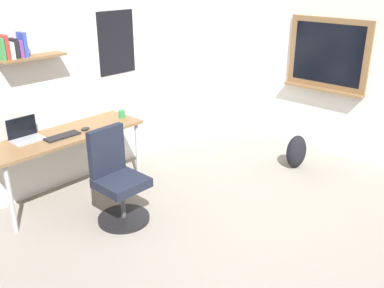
{
  "coord_description": "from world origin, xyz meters",
  "views": [
    {
      "loc": [
        -2.92,
        -1.83,
        2.38
      ],
      "look_at": [
        -0.18,
        0.73,
        0.85
      ],
      "focal_mm": 40.61,
      "sensor_mm": 36.0,
      "label": 1
    }
  ],
  "objects_px": {
    "desk": "(67,140)",
    "office_chair": "(117,182)",
    "keyboard": "(62,136)",
    "computer_mouse": "(85,129)",
    "backpack": "(296,152)",
    "coffee_mug": "(122,114)",
    "laptop": "(25,135)"
  },
  "relations": [
    {
      "from": "desk",
      "to": "laptop",
      "type": "bearing_deg",
      "value": 159.85
    },
    {
      "from": "desk",
      "to": "office_chair",
      "type": "relative_size",
      "value": 1.76
    },
    {
      "from": "office_chair",
      "to": "coffee_mug",
      "type": "relative_size",
      "value": 10.33
    },
    {
      "from": "desk",
      "to": "keyboard",
      "type": "bearing_deg",
      "value": -139.9
    },
    {
      "from": "laptop",
      "to": "desk",
      "type": "bearing_deg",
      "value": -20.15
    },
    {
      "from": "desk",
      "to": "office_chair",
      "type": "bearing_deg",
      "value": -85.26
    },
    {
      "from": "office_chair",
      "to": "coffee_mug",
      "type": "xyz_separation_m",
      "value": [
        0.67,
        0.74,
        0.38
      ]
    },
    {
      "from": "office_chair",
      "to": "backpack",
      "type": "xyz_separation_m",
      "value": [
        2.31,
        -0.67,
        -0.19
      ]
    },
    {
      "from": "desk",
      "to": "laptop",
      "type": "distance_m",
      "value": 0.42
    },
    {
      "from": "backpack",
      "to": "computer_mouse",
      "type": "bearing_deg",
      "value": 147.91
    },
    {
      "from": "coffee_mug",
      "to": "backpack",
      "type": "relative_size",
      "value": 0.22
    },
    {
      "from": "keyboard",
      "to": "desk",
      "type": "bearing_deg",
      "value": 40.1
    },
    {
      "from": "office_chair",
      "to": "laptop",
      "type": "bearing_deg",
      "value": 115.99
    },
    {
      "from": "office_chair",
      "to": "desk",
      "type": "bearing_deg",
      "value": 94.74
    },
    {
      "from": "keyboard",
      "to": "coffee_mug",
      "type": "height_order",
      "value": "coffee_mug"
    },
    {
      "from": "laptop",
      "to": "computer_mouse",
      "type": "bearing_deg",
      "value": -20.03
    },
    {
      "from": "office_chair",
      "to": "computer_mouse",
      "type": "distance_m",
      "value": 0.79
    },
    {
      "from": "desk",
      "to": "backpack",
      "type": "bearing_deg",
      "value": -31.18
    },
    {
      "from": "computer_mouse",
      "to": "coffee_mug",
      "type": "relative_size",
      "value": 1.13
    },
    {
      "from": "office_chair",
      "to": "laptop",
      "type": "distance_m",
      "value": 1.08
    },
    {
      "from": "backpack",
      "to": "desk",
      "type": "bearing_deg",
      "value": 148.82
    },
    {
      "from": "keyboard",
      "to": "laptop",
      "type": "bearing_deg",
      "value": 144.53
    },
    {
      "from": "laptop",
      "to": "keyboard",
      "type": "relative_size",
      "value": 0.84
    },
    {
      "from": "computer_mouse",
      "to": "office_chair",
      "type": "bearing_deg",
      "value": -100.81
    },
    {
      "from": "keyboard",
      "to": "office_chair",
      "type": "bearing_deg",
      "value": -78.03
    },
    {
      "from": "laptop",
      "to": "keyboard",
      "type": "xyz_separation_m",
      "value": [
        0.29,
        -0.21,
        -0.04
      ]
    },
    {
      "from": "desk",
      "to": "office_chair",
      "type": "height_order",
      "value": "office_chair"
    },
    {
      "from": "computer_mouse",
      "to": "backpack",
      "type": "bearing_deg",
      "value": -32.09
    },
    {
      "from": "backpack",
      "to": "laptop",
      "type": "bearing_deg",
      "value": 150.22
    },
    {
      "from": "coffee_mug",
      "to": "keyboard",
      "type": "bearing_deg",
      "value": -176.52
    },
    {
      "from": "desk",
      "to": "backpack",
      "type": "relative_size",
      "value": 3.92
    },
    {
      "from": "desk",
      "to": "computer_mouse",
      "type": "relative_size",
      "value": 16.12
    }
  ]
}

